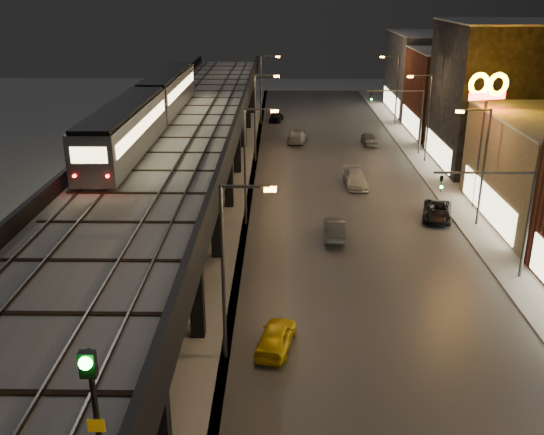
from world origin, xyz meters
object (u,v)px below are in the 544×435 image
object	(u,v)px
car_near_white	(334,229)
car_far_white	(276,117)
car_mid_dark	(297,137)
car_onc_dark	(437,212)
car_taxi	(276,338)
rail_signal	(92,390)
subway_train	(150,107)
car_onc_white	(355,179)
car_onc_red	(369,140)

from	to	relation	value
car_near_white	car_far_white	world-z (taller)	car_near_white
car_mid_dark	car_onc_dark	bearing A→B (deg)	120.27
car_mid_dark	car_far_white	xyz separation A→B (m)	(-2.55, 11.71, -0.08)
car_near_white	car_far_white	size ratio (longest dim) A/B	1.14
car_taxi	rail_signal	bearing A→B (deg)	87.71
subway_train	car_onc_white	xyz separation A→B (m)	(17.29, 4.98, -7.54)
car_mid_dark	subway_train	bearing A→B (deg)	68.19
subway_train	car_near_white	size ratio (longest dim) A/B	7.70
rail_signal	car_onc_dark	world-z (taller)	rail_signal
car_mid_dark	car_onc_red	world-z (taller)	car_mid_dark
car_far_white	car_onc_red	xyz separation A→B (m)	(10.85, -12.85, 0.01)
car_taxi	car_far_white	world-z (taller)	car_taxi
rail_signal	subway_train	bearing A→B (deg)	99.77
car_onc_dark	car_far_white	bearing A→B (deg)	123.42
subway_train	car_mid_dark	xyz separation A→B (m)	(12.36, 21.76, -7.52)
subway_train	car_far_white	bearing A→B (deg)	73.65
car_taxi	car_onc_white	xyz separation A→B (m)	(7.02, 26.72, 0.02)
car_far_white	car_onc_dark	size ratio (longest dim) A/B	0.80
subway_train	car_far_white	size ratio (longest dim) A/B	8.79
car_far_white	car_onc_white	world-z (taller)	car_onc_white
car_taxi	car_near_white	xyz separation A→B (m)	(4.08, 14.54, 0.03)
car_taxi	car_onc_dark	bearing A→B (deg)	-112.35
rail_signal	car_far_white	size ratio (longest dim) A/B	0.91
car_taxi	car_mid_dark	xyz separation A→B (m)	(2.09, 43.50, 0.04)
car_mid_dark	car_onc_dark	distance (m)	27.17
car_taxi	car_onc_red	size ratio (longest dim) A/B	1.05
car_taxi	car_near_white	size ratio (longest dim) A/B	0.93
subway_train	rail_signal	xyz separation A→B (m)	(6.40, -37.15, 0.79)
car_near_white	car_mid_dark	bearing A→B (deg)	-83.32
rail_signal	car_taxi	xyz separation A→B (m)	(3.87, 15.41, -8.35)
car_mid_dark	car_onc_dark	size ratio (longest dim) A/B	1.06
subway_train	car_near_white	bearing A→B (deg)	-26.65
car_taxi	car_onc_dark	distance (m)	22.23
car_far_white	car_taxi	bearing A→B (deg)	101.22
car_onc_dark	car_onc_white	bearing A→B (deg)	137.28
car_onc_red	car_taxi	bearing A→B (deg)	-106.99
car_near_white	car_onc_red	size ratio (longest dim) A/B	1.13
subway_train	car_onc_white	bearing A→B (deg)	16.07
subway_train	car_near_white	xyz separation A→B (m)	(14.35, -7.20, -7.53)
rail_signal	car_onc_dark	bearing A→B (deg)	64.19
car_onc_white	car_mid_dark	bearing A→B (deg)	104.11
car_far_white	subway_train	bearing A→B (deg)	84.41
car_onc_white	car_onc_red	xyz separation A→B (m)	(3.37, 15.63, -0.05)
car_near_white	car_mid_dark	size ratio (longest dim) A/B	0.86
car_near_white	car_onc_red	world-z (taller)	car_near_white
car_near_white	car_onc_white	world-z (taller)	car_near_white
rail_signal	car_onc_white	distance (m)	44.31
subway_train	rail_signal	size ratio (longest dim) A/B	9.65
car_near_white	car_mid_dark	xyz separation A→B (m)	(-1.99, 28.96, 0.01)
subway_train	car_taxi	distance (m)	25.21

